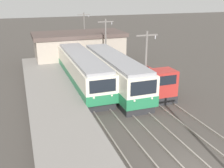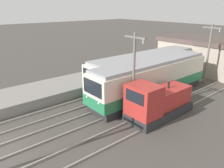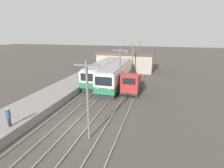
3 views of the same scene
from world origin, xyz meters
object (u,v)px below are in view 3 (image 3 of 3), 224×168
Objects in this scene: commuter_train_center at (116,76)px; shunting_locomotive at (132,84)px; catenary_mast_mid at (120,69)px; person_on_platform at (8,117)px; commuter_train_left at (104,72)px; catenary_mast_distant at (139,52)px; catenary_mast_far at (133,58)px; catenary_mast_near at (88,98)px.

commuter_train_center reaches higher than shunting_locomotive.
shunting_locomotive is (3.00, -2.79, -0.45)m from commuter_train_center.
shunting_locomotive is at bearing 38.49° from catenary_mast_mid.
catenary_mast_mid reaches higher than person_on_platform.
commuter_train_center is at bearing 137.05° from shunting_locomotive.
catenary_mast_mid is (4.31, -6.10, 1.95)m from commuter_train_left.
catenary_mast_distant is at bearing 85.33° from commuter_train_center.
commuter_train_center is 18.61m from catenary_mast_distant.
catenary_mast_far reaches higher than person_on_platform.
catenary_mast_near reaches higher than commuter_train_left.
catenary_mast_near is (1.51, -15.19, 1.88)m from commuter_train_center.
catenary_mast_mid is (-1.49, -1.19, 2.34)m from shunting_locomotive.
catenary_mast_distant is at bearing 90.00° from catenary_mast_near.
shunting_locomotive is 12.71m from catenary_mast_near.
commuter_train_left is 2.48× the size of shunting_locomotive.
shunting_locomotive is at bearing -81.54° from catenary_mast_far.
catenary_mast_far is (1.51, 7.24, 1.88)m from commuter_train_center.
catenary_mast_far is at bearing 74.78° from person_on_platform.
shunting_locomotive is at bearing 83.14° from catenary_mast_near.
shunting_locomotive is 15.93m from person_on_platform.
shunting_locomotive is at bearing -85.98° from catenary_mast_distant.
catenary_mast_near is at bearing -96.86° from shunting_locomotive.
shunting_locomotive is 21.43m from catenary_mast_distant.
commuter_train_left is 6.96m from catenary_mast_far.
commuter_train_center is 2.11× the size of catenary_mast_mid.
commuter_train_center is 2.35× the size of shunting_locomotive.
catenary_mast_far is at bearing 90.00° from catenary_mast_mid.
commuter_train_left is 2.23× the size of catenary_mast_near.
commuter_train_left is 18.82m from person_on_platform.
shunting_locomotive is 3.52× the size of person_on_platform.
catenary_mast_mid is at bearing -54.77° from commuter_train_left.
catenary_mast_far is (4.31, 5.11, 1.95)m from commuter_train_left.
person_on_platform is (-6.48, -35.02, -1.75)m from catenary_mast_distant.
catenary_mast_far is (-1.49, 10.03, 2.34)m from shunting_locomotive.
catenary_mast_near is at bearing 12.00° from person_on_platform.
commuter_train_left is 7.72m from catenary_mast_mid.
catenary_mast_mid is (0.00, 11.22, 0.00)m from catenary_mast_near.
catenary_mast_mid is 1.00× the size of catenary_mast_distant.
commuter_train_center is at bearing 110.76° from catenary_mast_mid.
commuter_train_center is 2.11× the size of catenary_mast_near.
commuter_train_left is 3.51m from commuter_train_center.
commuter_train_left is at bearing -130.11° from catenary_mast_far.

